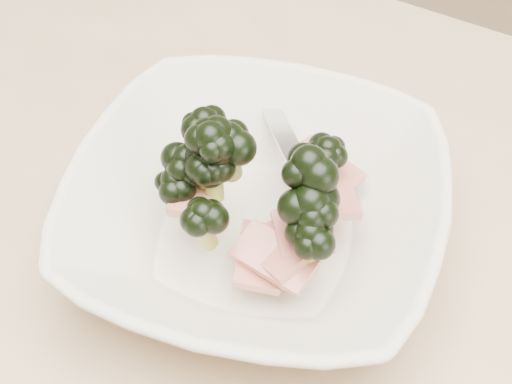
# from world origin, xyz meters

# --- Properties ---
(broccoli_dish) EXTENTS (0.31, 0.31, 0.11)m
(broccoli_dish) POSITION_xyz_m (-0.08, 0.07, 0.79)
(broccoli_dish) COLOR beige
(broccoli_dish) RESTS_ON dining_table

